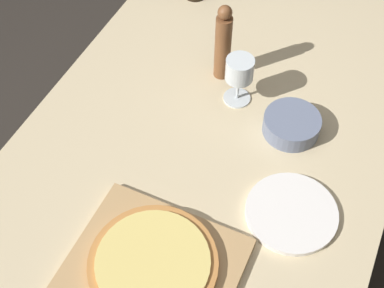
{
  "coord_description": "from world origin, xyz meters",
  "views": [
    {
      "loc": [
        0.31,
        -0.76,
        1.82
      ],
      "look_at": [
        -0.01,
        -0.05,
        0.78
      ],
      "focal_mm": 50.0,
      "sensor_mm": 36.0,
      "label": 1
    }
  ],
  "objects_px": {
    "pizza": "(153,263)",
    "pepper_mill": "(223,44)",
    "wine_glass": "(239,72)",
    "small_bowl": "(292,125)"
  },
  "relations": [
    {
      "from": "pepper_mill",
      "to": "wine_glass",
      "type": "relative_size",
      "value": 1.66
    },
    {
      "from": "pizza",
      "to": "small_bowl",
      "type": "bearing_deg",
      "value": 73.22
    },
    {
      "from": "pepper_mill",
      "to": "wine_glass",
      "type": "bearing_deg",
      "value": -42.57
    },
    {
      "from": "pepper_mill",
      "to": "wine_glass",
      "type": "xyz_separation_m",
      "value": [
        0.08,
        -0.07,
        -0.01
      ]
    },
    {
      "from": "wine_glass",
      "to": "pizza",
      "type": "bearing_deg",
      "value": -87.85
    },
    {
      "from": "wine_glass",
      "to": "small_bowl",
      "type": "xyz_separation_m",
      "value": [
        0.17,
        -0.05,
        -0.08
      ]
    },
    {
      "from": "pizza",
      "to": "wine_glass",
      "type": "bearing_deg",
      "value": 92.15
    },
    {
      "from": "pizza",
      "to": "pepper_mill",
      "type": "height_order",
      "value": "pepper_mill"
    },
    {
      "from": "small_bowl",
      "to": "pepper_mill",
      "type": "bearing_deg",
      "value": 154.62
    },
    {
      "from": "pizza",
      "to": "pepper_mill",
      "type": "xyz_separation_m",
      "value": [
        -0.1,
        0.61,
        0.09
      ]
    }
  ]
}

